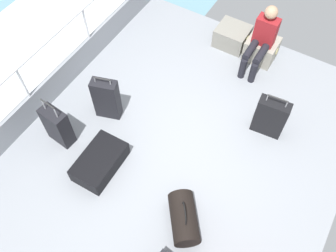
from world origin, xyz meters
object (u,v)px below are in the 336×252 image
object	(u,v)px
suitcase_0	(58,126)
suitcase_3	(270,117)
cargo_crate_0	(232,36)
suitcase_4	(100,162)
suitcase_2	(107,99)
duffel_bag	(184,218)
passenger_seated	(262,39)
cargo_crate_1	(261,49)

from	to	relation	value
suitcase_0	suitcase_3	size ratio (longest dim) A/B	1.09
cargo_crate_0	suitcase_3	bearing A→B (deg)	-48.54
suitcase_4	suitcase_2	bearing A→B (deg)	118.43
suitcase_3	duffel_bag	bearing A→B (deg)	-100.74
passenger_seated	duffel_bag	size ratio (longest dim) A/B	1.54
suitcase_2	suitcase_4	size ratio (longest dim) A/B	1.04
suitcase_3	duffel_bag	world-z (taller)	suitcase_3
cargo_crate_1	suitcase_2	xyz separation A→B (m)	(-1.50, -2.26, 0.17)
cargo_crate_0	suitcase_2	distance (m)	2.51
suitcase_3	suitcase_4	bearing A→B (deg)	-134.87
cargo_crate_0	suitcase_4	bearing A→B (deg)	-99.34
passenger_seated	suitcase_4	distance (m)	3.10
suitcase_0	suitcase_2	world-z (taller)	suitcase_0
passenger_seated	suitcase_2	world-z (taller)	passenger_seated
suitcase_3	duffel_bag	xyz separation A→B (m)	(-0.35, -1.85, -0.16)
cargo_crate_0	suitcase_3	world-z (taller)	suitcase_3
suitcase_3	cargo_crate_1	bearing A→B (deg)	116.53
passenger_seated	suitcase_2	size ratio (longest dim) A/B	1.34
suitcase_3	duffel_bag	size ratio (longest dim) A/B	1.10
suitcase_2	duffel_bag	size ratio (longest dim) A/B	1.15
passenger_seated	suitcase_4	xyz separation A→B (m)	(-1.07, -2.88, -0.44)
cargo_crate_1	suitcase_0	xyz separation A→B (m)	(-1.83, -2.98, 0.13)
suitcase_0	duffel_bag	distance (m)	2.15
suitcase_0	suitcase_3	world-z (taller)	suitcase_0
cargo_crate_0	suitcase_3	distance (m)	1.84
cargo_crate_1	suitcase_4	size ratio (longest dim) A/B	0.68
cargo_crate_0	cargo_crate_1	distance (m)	0.56
duffel_bag	cargo_crate_0	bearing A→B (deg)	105.02
cargo_crate_1	suitcase_4	distance (m)	3.24
suitcase_3	suitcase_0	bearing A→B (deg)	-146.41
cargo_crate_0	duffel_bag	size ratio (longest dim) A/B	0.81
cargo_crate_0	suitcase_4	distance (m)	3.16
duffel_bag	passenger_seated	bearing A→B (deg)	95.93
suitcase_0	duffel_bag	bearing A→B (deg)	-5.28
passenger_seated	suitcase_3	world-z (taller)	passenger_seated
suitcase_4	cargo_crate_0	bearing A→B (deg)	80.66
passenger_seated	suitcase_2	xyz separation A→B (m)	(-1.50, -2.08, -0.21)
cargo_crate_1	cargo_crate_0	bearing A→B (deg)	174.73
cargo_crate_1	suitcase_3	xyz separation A→B (m)	(0.66, -1.33, 0.14)
suitcase_3	suitcase_4	distance (m)	2.46
cargo_crate_0	duffel_bag	bearing A→B (deg)	-74.98
cargo_crate_0	passenger_seated	xyz separation A→B (m)	(0.55, -0.23, 0.39)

